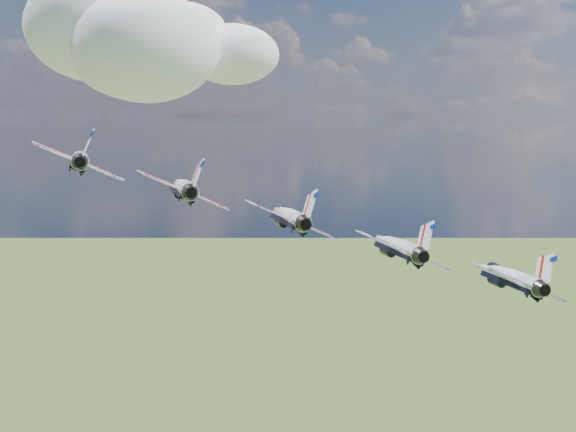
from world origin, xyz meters
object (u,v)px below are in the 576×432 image
jet_0 (80,159)px  jet_1 (183,187)px  jet_2 (288,216)px  jet_4 (507,276)px  jet_3 (396,246)px

jet_0 → jet_1: size_ratio=1.00×
jet_2 → jet_4: 22.88m
jet_2 → jet_3: (8.56, -7.03, -2.86)m
jet_1 → jet_4: jet_1 is taller
jet_0 → jet_3: 34.32m
jet_1 → jet_2: jet_1 is taller
jet_1 → jet_2: size_ratio=1.00×
jet_1 → jet_0: bearing=158.0°
jet_0 → jet_1: jet_0 is taller
jet_1 → jet_3: jet_1 is taller
jet_0 → jet_1: bearing=-22.0°
jet_1 → jet_3: (17.12, -14.06, -5.71)m
jet_3 → jet_0: bearing=158.0°
jet_2 → jet_3: bearing=-22.0°
jet_2 → jet_0: bearing=158.0°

